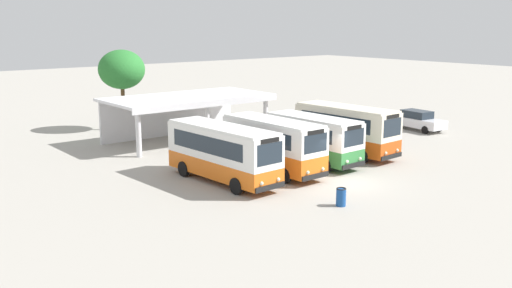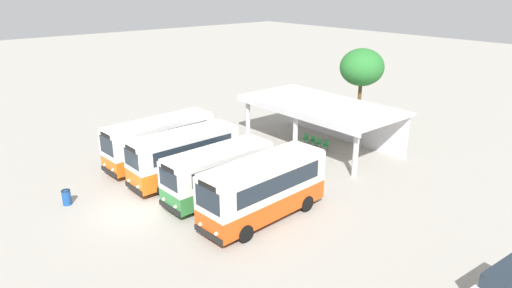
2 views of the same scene
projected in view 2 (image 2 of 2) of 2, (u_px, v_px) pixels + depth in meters
ground_plane at (137, 210)px, 25.04m from camera, size 180.00×180.00×0.00m
city_bus_nearest_orange at (160, 140)px, 30.80m from camera, size 2.55×7.91×3.19m
city_bus_second_in_row at (184, 154)px, 28.18m from camera, size 2.33×7.19×3.21m
city_bus_middle_cream at (219, 172)px, 25.83m from camera, size 2.41×6.81×3.01m
city_bus_fourth_amber at (264, 187)px, 23.55m from camera, size 2.66×7.56×3.30m
terminal_canopy at (326, 111)px, 34.26m from camera, size 12.16×6.16×3.40m
waiting_chair_end_by_column at (305, 138)px, 34.92m from camera, size 0.44×0.44×0.86m
waiting_chair_second_from_end at (312, 140)px, 34.46m from camera, size 0.44×0.44×0.86m
waiting_chair_middle_seat at (318, 143)px, 33.95m from camera, size 0.44×0.44×0.86m
waiting_chair_fourth_seat at (325, 145)px, 33.50m from camera, size 0.44×0.44×0.86m
roadside_tree_behind_canopy at (362, 68)px, 38.72m from camera, size 3.77×3.77×6.61m
litter_bin_apron at (67, 197)px, 25.49m from camera, size 0.49×0.49×0.90m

